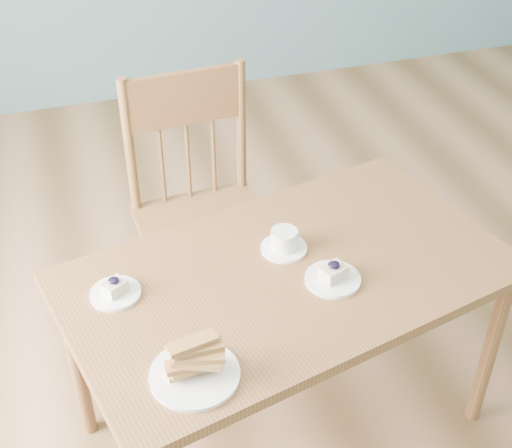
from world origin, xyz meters
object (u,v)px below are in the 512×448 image
at_px(cheesecake_plate_near, 333,276).
at_px(coffee_cup, 284,242).
at_px(cheesecake_plate_far, 115,291).
at_px(biscotti_plate, 194,365).
at_px(dining_chair, 202,212).
at_px(dining_table, 287,289).

bearing_deg(cheesecake_plate_near, coffee_cup, 115.44).
distance_m(cheesecake_plate_far, biscotti_plate, 0.37).
bearing_deg(dining_chair, dining_table, -82.55).
distance_m(dining_table, cheesecake_plate_near, 0.15).
height_order(dining_chair, biscotti_plate, dining_chair).
xyz_separation_m(dining_chair, cheesecake_plate_near, (0.22, -0.65, 0.18)).
height_order(dining_table, dining_chair, dining_chair).
xyz_separation_m(dining_table, cheesecake_plate_far, (-0.48, 0.05, 0.08)).
bearing_deg(coffee_cup, cheesecake_plate_near, -86.89).
bearing_deg(cheesecake_plate_far, dining_chair, 55.29).
height_order(cheesecake_plate_near, coffee_cup, coffee_cup).
relative_size(dining_table, biscotti_plate, 6.31).
relative_size(dining_chair, cheesecake_plate_near, 6.34).
bearing_deg(cheesecake_plate_far, cheesecake_plate_near, -11.93).
relative_size(cheesecake_plate_near, cheesecake_plate_far, 1.12).
height_order(dining_chair, coffee_cup, dining_chair).
xyz_separation_m(cheesecake_plate_near, cheesecake_plate_far, (-0.59, 0.12, -0.00)).
height_order(cheesecake_plate_near, cheesecake_plate_far, cheesecake_plate_near).
height_order(cheesecake_plate_far, biscotti_plate, biscotti_plate).
bearing_deg(coffee_cup, dining_table, -125.25).
bearing_deg(biscotti_plate, cheesecake_plate_near, 26.47).
bearing_deg(dining_table, dining_chair, 88.29).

